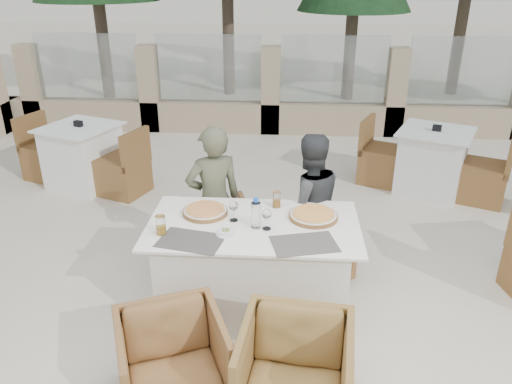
# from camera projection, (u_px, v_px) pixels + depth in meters

# --- Properties ---
(ground) EXTENTS (80.00, 80.00, 0.00)m
(ground) POSITION_uv_depth(u_px,v_px,m) (245.00, 312.00, 4.02)
(ground) COLOR beige
(ground) RESTS_ON ground
(sand_patch) EXTENTS (30.00, 16.00, 0.01)m
(sand_patch) POSITION_uv_depth(u_px,v_px,m) (282.00, 49.00, 16.73)
(sand_patch) COLOR beige
(sand_patch) RESTS_ON ground
(perimeter_wall_far) EXTENTS (10.00, 0.34, 1.60)m
(perimeter_wall_far) POSITION_uv_depth(u_px,v_px,m) (271.00, 85.00, 8.05)
(perimeter_wall_far) COLOR tan
(perimeter_wall_far) RESTS_ON ground
(dining_table) EXTENTS (1.60, 0.90, 0.77)m
(dining_table) POSITION_uv_depth(u_px,v_px,m) (253.00, 267.00, 3.92)
(dining_table) COLOR white
(dining_table) RESTS_ON ground
(placemat_near_left) EXTENTS (0.50, 0.38, 0.00)m
(placemat_near_left) POSITION_uv_depth(u_px,v_px,m) (191.00, 241.00, 3.53)
(placemat_near_left) COLOR #504A45
(placemat_near_left) RESTS_ON dining_table
(placemat_near_right) EXTENTS (0.51, 0.40, 0.00)m
(placemat_near_right) POSITION_uv_depth(u_px,v_px,m) (304.00, 244.00, 3.49)
(placemat_near_right) COLOR #5A544D
(placemat_near_right) RESTS_ON dining_table
(pizza_left) EXTENTS (0.41, 0.41, 0.05)m
(pizza_left) POSITION_uv_depth(u_px,v_px,m) (205.00, 211.00, 3.91)
(pizza_left) COLOR #C94B1B
(pizza_left) RESTS_ON dining_table
(pizza_right) EXTENTS (0.48, 0.48, 0.05)m
(pizza_right) POSITION_uv_depth(u_px,v_px,m) (313.00, 215.00, 3.84)
(pizza_right) COLOR orange
(pizza_right) RESTS_ON dining_table
(water_bottle) EXTENTS (0.08, 0.08, 0.24)m
(water_bottle) POSITION_uv_depth(u_px,v_px,m) (256.00, 213.00, 3.67)
(water_bottle) COLOR #BBD6F6
(water_bottle) RESTS_ON dining_table
(wine_glass_centre) EXTENTS (0.10, 0.10, 0.18)m
(wine_glass_centre) POSITION_uv_depth(u_px,v_px,m) (233.00, 210.00, 3.77)
(wine_glass_centre) COLOR silver
(wine_glass_centre) RESTS_ON dining_table
(wine_glass_near) EXTENTS (0.08, 0.08, 0.18)m
(wine_glass_near) POSITION_uv_depth(u_px,v_px,m) (267.00, 218.00, 3.65)
(wine_glass_near) COLOR silver
(wine_glass_near) RESTS_ON dining_table
(beer_glass_left) EXTENTS (0.08, 0.08, 0.14)m
(beer_glass_left) POSITION_uv_depth(u_px,v_px,m) (161.00, 225.00, 3.59)
(beer_glass_left) COLOR gold
(beer_glass_left) RESTS_ON dining_table
(beer_glass_right) EXTENTS (0.07, 0.07, 0.13)m
(beer_glass_right) POSITION_uv_depth(u_px,v_px,m) (277.00, 199.00, 4.00)
(beer_glass_right) COLOR orange
(beer_glass_right) RESTS_ON dining_table
(olive_dish) EXTENTS (0.12, 0.12, 0.04)m
(olive_dish) POSITION_uv_depth(u_px,v_px,m) (226.00, 232.00, 3.61)
(olive_dish) COLOR white
(olive_dish) RESTS_ON dining_table
(armchair_far_left) EXTENTS (0.75, 0.76, 0.55)m
(armchair_far_left) POSITION_uv_depth(u_px,v_px,m) (217.00, 230.00, 4.69)
(armchair_far_left) COLOR #9B6938
(armchair_far_left) RESTS_ON ground
(armchair_far_right) EXTENTS (0.86, 0.88, 0.61)m
(armchair_far_right) POSITION_uv_depth(u_px,v_px,m) (306.00, 244.00, 4.41)
(armchair_far_right) COLOR brown
(armchair_far_right) RESTS_ON ground
(armchair_near_left) EXTENTS (0.84, 0.85, 0.60)m
(armchair_near_left) POSITION_uv_depth(u_px,v_px,m) (173.00, 362.00, 3.10)
(armchair_near_left) COLOR brown
(armchair_near_left) RESTS_ON ground
(armchair_near_right) EXTENTS (0.74, 0.76, 0.62)m
(armchair_near_right) POSITION_uv_depth(u_px,v_px,m) (295.00, 372.00, 3.01)
(armchair_near_right) COLOR olive
(armchair_near_right) RESTS_ON ground
(diner_left) EXTENTS (0.58, 0.49, 1.35)m
(diner_left) POSITION_uv_depth(u_px,v_px,m) (214.00, 200.00, 4.36)
(diner_left) COLOR #565940
(diner_left) RESTS_ON ground
(diner_right) EXTENTS (0.75, 0.66, 1.31)m
(diner_right) POSITION_uv_depth(u_px,v_px,m) (308.00, 206.00, 4.31)
(diner_right) COLOR #3A3D40
(diner_right) RESTS_ON ground
(bg_table_a) EXTENTS (1.82, 1.35, 0.77)m
(bg_table_a) POSITION_uv_depth(u_px,v_px,m) (83.00, 156.00, 6.21)
(bg_table_a) COLOR white
(bg_table_a) RESTS_ON ground
(bg_table_b) EXTENTS (1.83, 1.42, 0.77)m
(bg_table_b) POSITION_uv_depth(u_px,v_px,m) (432.00, 161.00, 6.05)
(bg_table_b) COLOR white
(bg_table_b) RESTS_ON ground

